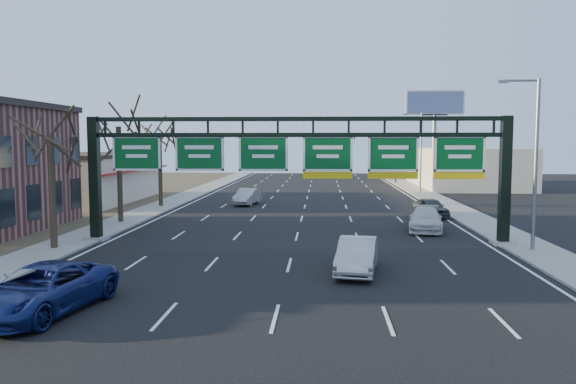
# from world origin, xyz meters

# --- Properties ---
(ground) EXTENTS (160.00, 160.00, 0.00)m
(ground) POSITION_xyz_m (0.00, 0.00, 0.00)
(ground) COLOR black
(ground) RESTS_ON ground
(sidewalk_left) EXTENTS (3.00, 120.00, 0.12)m
(sidewalk_left) POSITION_xyz_m (-12.80, 20.00, 0.06)
(sidewalk_left) COLOR gray
(sidewalk_left) RESTS_ON ground
(sidewalk_right) EXTENTS (3.00, 120.00, 0.12)m
(sidewalk_right) POSITION_xyz_m (12.80, 20.00, 0.06)
(sidewalk_right) COLOR gray
(sidewalk_right) RESTS_ON ground
(lane_markings) EXTENTS (21.60, 120.00, 0.01)m
(lane_markings) POSITION_xyz_m (0.00, 20.00, 0.01)
(lane_markings) COLOR white
(lane_markings) RESTS_ON ground
(sign_gantry) EXTENTS (24.60, 1.20, 7.20)m
(sign_gantry) POSITION_xyz_m (0.16, 8.00, 4.63)
(sign_gantry) COLOR black
(sign_gantry) RESTS_ON ground
(cream_strip) EXTENTS (10.90, 18.40, 4.70)m
(cream_strip) POSITION_xyz_m (-21.48, 29.00, 2.36)
(cream_strip) COLOR beige
(cream_strip) RESTS_ON ground
(building_right_distant) EXTENTS (12.00, 20.00, 5.00)m
(building_right_distant) POSITION_xyz_m (20.00, 50.00, 2.50)
(building_right_distant) COLOR beige
(building_right_distant) RESTS_ON ground
(tree_gantry) EXTENTS (3.60, 3.60, 8.48)m
(tree_gantry) POSITION_xyz_m (-12.80, 5.00, 7.11)
(tree_gantry) COLOR #30261A
(tree_gantry) RESTS_ON sidewalk_left
(tree_mid) EXTENTS (3.60, 3.60, 9.24)m
(tree_mid) POSITION_xyz_m (-12.80, 15.00, 7.85)
(tree_mid) COLOR #30261A
(tree_mid) RESTS_ON sidewalk_left
(tree_far) EXTENTS (3.60, 3.60, 8.86)m
(tree_far) POSITION_xyz_m (-12.80, 25.00, 7.48)
(tree_far) COLOR #30261A
(tree_far) RESTS_ON sidewalk_left
(streetlight_near) EXTENTS (2.15, 0.22, 9.00)m
(streetlight_near) POSITION_xyz_m (12.47, 6.00, 5.08)
(streetlight_near) COLOR slate
(streetlight_near) RESTS_ON sidewalk_right
(streetlight_far) EXTENTS (2.15, 0.22, 9.00)m
(streetlight_far) POSITION_xyz_m (12.47, 40.00, 5.08)
(streetlight_far) COLOR slate
(streetlight_far) RESTS_ON sidewalk_right
(billboard_right) EXTENTS (7.00, 0.50, 12.00)m
(billboard_right) POSITION_xyz_m (15.00, 44.98, 9.06)
(billboard_right) COLOR slate
(billboard_right) RESTS_ON ground
(traffic_signal_mast) EXTENTS (10.16, 0.54, 7.00)m
(traffic_signal_mast) POSITION_xyz_m (5.69, 55.00, 5.50)
(traffic_signal_mast) COLOR black
(traffic_signal_mast) RESTS_ON ground
(car_blue_suv) EXTENTS (3.69, 6.24, 1.63)m
(car_blue_suv) POSITION_xyz_m (-7.86, -5.92, 0.81)
(car_blue_suv) COLOR navy
(car_blue_suv) RESTS_ON ground
(car_silver_sedan) EXTENTS (2.25, 4.81, 1.52)m
(car_silver_sedan) POSITION_xyz_m (3.08, 0.64, 0.76)
(car_silver_sedan) COLOR #ACADB1
(car_silver_sedan) RESTS_ON ground
(car_white_wagon) EXTENTS (2.91, 5.37, 1.48)m
(car_white_wagon) POSITION_xyz_m (8.25, 12.75, 0.74)
(car_white_wagon) COLOR silver
(car_white_wagon) RESTS_ON ground
(car_grey_far) EXTENTS (2.51, 4.53, 1.46)m
(car_grey_far) POSITION_xyz_m (9.90, 19.72, 0.73)
(car_grey_far) COLOR #3D3E42
(car_grey_far) RESTS_ON ground
(car_silver_distant) EXTENTS (2.24, 4.67, 1.48)m
(car_silver_distant) POSITION_xyz_m (-5.36, 27.23, 0.74)
(car_silver_distant) COLOR #A7A7AB
(car_silver_distant) RESTS_ON ground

